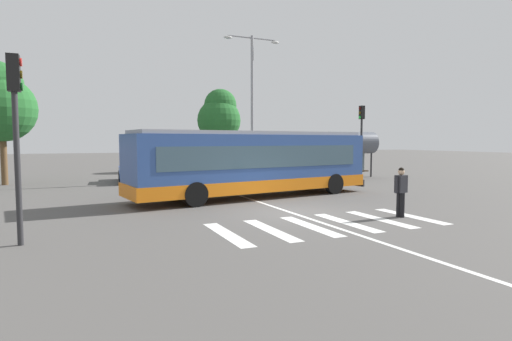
{
  "coord_description": "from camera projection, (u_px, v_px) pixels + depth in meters",
  "views": [
    {
      "loc": [
        -7.27,
        -13.1,
        2.64
      ],
      "look_at": [
        0.14,
        3.58,
        1.3
      ],
      "focal_mm": 28.72,
      "sensor_mm": 36.0,
      "label": 1
    }
  ],
  "objects": [
    {
      "name": "parked_car_white",
      "position": [
        217.0,
        168.0,
        28.25
      ],
      "size": [
        2.23,
        4.65,
        1.35
      ],
      "color": "black",
      "rests_on": "ground_plane"
    },
    {
      "name": "background_tree_left",
      "position": [
        0.0,
        102.0,
        24.06
      ],
      "size": [
        3.86,
        3.86,
        7.3
      ],
      "color": "brown",
      "rests_on": "ground_plane"
    },
    {
      "name": "bus_stop_shelter",
      "position": [
        351.0,
        144.0,
        28.96
      ],
      "size": [
        3.81,
        1.54,
        3.25
      ],
      "color": "#28282B",
      "rests_on": "ground_plane"
    },
    {
      "name": "traffic_light_far_corner",
      "position": [
        361.0,
        130.0,
        27.74
      ],
      "size": [
        0.33,
        0.32,
        4.99
      ],
      "color": "#28282B",
      "rests_on": "ground_plane"
    },
    {
      "name": "city_transit_bus",
      "position": [
        254.0,
        163.0,
        19.04
      ],
      "size": [
        12.09,
        4.26,
        3.06
      ],
      "color": "black",
      "rests_on": "ground_plane"
    },
    {
      "name": "crosswalk_painted_stripes",
      "position": [
        329.0,
        224.0,
        12.9
      ],
      "size": [
        7.25,
        3.22,
        0.01
      ],
      "color": "silver",
      "rests_on": "ground_plane"
    },
    {
      "name": "parked_car_blue",
      "position": [
        134.0,
        170.0,
        26.28
      ],
      "size": [
        2.18,
        4.63,
        1.35
      ],
      "color": "black",
      "rests_on": "ground_plane"
    },
    {
      "name": "ground_plane",
      "position": [
        292.0,
        212.0,
        15.07
      ],
      "size": [
        160.0,
        160.0,
        0.0
      ],
      "primitive_type": "plane",
      "color": "#514F4C"
    },
    {
      "name": "background_tree_right",
      "position": [
        219.0,
        116.0,
        36.55
      ],
      "size": [
        3.87,
        3.87,
        7.24
      ],
      "color": "brown",
      "rests_on": "ground_plane"
    },
    {
      "name": "pedestrian_crossing_street",
      "position": [
        401.0,
        189.0,
        14.07
      ],
      "size": [
        0.57,
        0.33,
        1.72
      ],
      "color": "black",
      "rests_on": "ground_plane"
    },
    {
      "name": "lane_center_line",
      "position": [
        267.0,
        205.0,
        16.87
      ],
      "size": [
        0.16,
        24.0,
        0.01
      ],
      "primitive_type": "cube",
      "color": "silver",
      "rests_on": "ground_plane"
    },
    {
      "name": "traffic_light_near_corner",
      "position": [
        16.0,
        119.0,
        10.1
      ],
      "size": [
        0.33,
        0.32,
        4.74
      ],
      "color": "#28282B",
      "rests_on": "ground_plane"
    },
    {
      "name": "parked_car_teal",
      "position": [
        177.0,
        169.0,
        27.17
      ],
      "size": [
        2.17,
        4.63,
        1.35
      ],
      "color": "black",
      "rests_on": "ground_plane"
    },
    {
      "name": "twin_arm_street_lamp",
      "position": [
        252.0,
        93.0,
        27.9
      ],
      "size": [
        4.07,
        0.32,
        9.71
      ],
      "color": "#939399",
      "rests_on": "ground_plane"
    }
  ]
}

